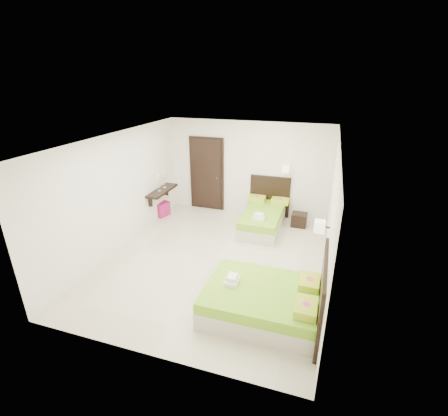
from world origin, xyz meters
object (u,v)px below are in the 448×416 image
(bed_double, at_px, (267,300))
(ottoman, at_px, (161,209))
(bed_single, at_px, (263,217))
(nightstand, at_px, (299,220))

(bed_double, bearing_deg, ottoman, 139.09)
(bed_single, bearing_deg, bed_double, -77.57)
(bed_single, height_order, nightstand, bed_single)
(bed_double, xyz_separation_m, ottoman, (-3.66, 3.17, -0.08))
(bed_double, distance_m, nightstand, 3.66)
(bed_single, xyz_separation_m, nightstand, (0.89, 0.36, -0.11))
(ottoman, bearing_deg, nightstand, 7.24)
(bed_single, distance_m, bed_double, 3.38)
(bed_single, relative_size, nightstand, 4.67)
(ottoman, bearing_deg, bed_double, -40.91)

